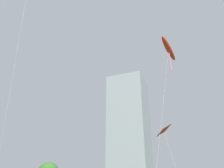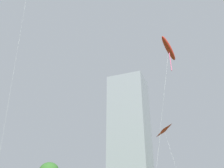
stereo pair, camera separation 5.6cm
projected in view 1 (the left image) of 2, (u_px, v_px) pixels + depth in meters
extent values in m
cylinder|color=silver|center=(175.00, 165.00, 31.43)|extent=(2.60, 2.59, 10.80)
pyramid|color=red|center=(164.00, 130.00, 35.35)|extent=(2.11, 1.61, 1.49)
cylinder|color=silver|center=(162.00, 117.00, 24.79)|extent=(3.21, 2.25, 18.82)
ellipsoid|color=red|center=(169.00, 49.00, 29.29)|extent=(1.40, 4.61, 1.81)
cylinder|color=#E5598C|center=(170.00, 61.00, 28.47)|extent=(0.17, 0.58, 3.11)
cylinder|color=silver|center=(12.00, 79.00, 30.68)|extent=(1.58, 3.02, 31.77)
cube|color=gray|center=(129.00, 132.00, 135.90)|extent=(22.99, 20.33, 70.69)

